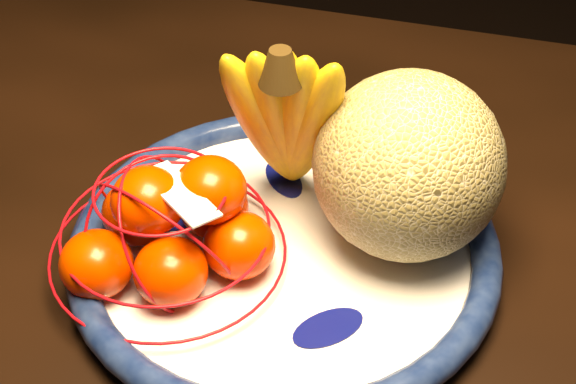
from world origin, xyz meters
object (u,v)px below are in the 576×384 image
(mandarin_bag, at_px, (172,228))
(banana_bunch, at_px, (288,114))
(cantaloupe, at_px, (408,166))
(fruit_bowl, at_px, (284,249))

(mandarin_bag, bearing_deg, banana_bunch, 56.52)
(banana_bunch, bearing_deg, mandarin_bag, -134.11)
(cantaloupe, height_order, banana_bunch, banana_bunch)
(cantaloupe, xyz_separation_m, banana_bunch, (-0.10, 0.01, 0.02))
(fruit_bowl, xyz_separation_m, banana_bunch, (-0.02, 0.06, 0.10))
(mandarin_bag, bearing_deg, fruit_bowl, 27.61)
(cantaloupe, relative_size, mandarin_bag, 0.61)
(banana_bunch, distance_m, mandarin_bag, 0.13)
(mandarin_bag, bearing_deg, cantaloupe, 28.10)
(fruit_bowl, bearing_deg, mandarin_bag, -152.39)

